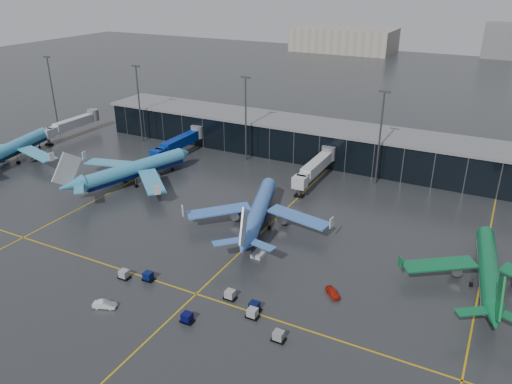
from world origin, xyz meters
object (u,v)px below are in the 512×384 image
at_px(airliner_klm_near, 259,200).
at_px(airliner_aer_lingus, 491,258).
at_px(service_van_red, 333,292).
at_px(airliner_klm_west, 11,141).
at_px(airliner_arkefly, 134,160).
at_px(baggage_carts, 208,302).
at_px(mobile_airstair, 259,252).
at_px(service_van_white, 105,304).

height_order(airliner_klm_near, airliner_aer_lingus, airliner_klm_near).
distance_m(airliner_klm_near, service_van_red, 30.76).
distance_m(airliner_klm_west, airliner_klm_near, 85.30).
relative_size(airliner_arkefly, service_van_red, 10.85).
bearing_deg(baggage_carts, service_van_red, 34.89).
relative_size(airliner_aer_lingus, mobile_airstair, 10.62).
height_order(airliner_arkefly, baggage_carts, airliner_arkefly).
bearing_deg(baggage_carts, airliner_arkefly, 141.35).
bearing_deg(airliner_aer_lingus, service_van_red, -152.34).
distance_m(baggage_carts, service_van_red, 22.22).
bearing_deg(service_van_white, service_van_red, -79.41).
distance_m(airliner_klm_near, mobile_airstair, 14.71).
relative_size(airliner_klm_west, airliner_aer_lingus, 1.13).
distance_m(baggage_carts, mobile_airstair, 18.74).
height_order(airliner_aer_lingus, baggage_carts, airliner_aer_lingus).
xyz_separation_m(airliner_klm_west, service_van_white, (75.72, -42.50, -5.71)).
bearing_deg(mobile_airstair, service_van_red, -17.50).
relative_size(airliner_aer_lingus, service_van_red, 9.50).
height_order(airliner_klm_west, airliner_arkefly, airliner_arkefly).
xyz_separation_m(airliner_klm_west, mobile_airstair, (91.43, -15.07, -5.61)).
height_order(airliner_arkefly, service_van_red, airliner_arkefly).
bearing_deg(airliner_arkefly, mobile_airstair, -5.14).
bearing_deg(mobile_airstair, airliner_klm_near, 117.76).
relative_size(airliner_klm_near, baggage_carts, 1.10).
relative_size(airliner_klm_west, service_van_red, 10.78).
height_order(airliner_klm_west, service_van_white, airliner_klm_west).
bearing_deg(airliner_aer_lingus, mobile_airstair, -172.93).
xyz_separation_m(airliner_klm_west, airliner_klm_near, (85.25, -2.79, -0.38)).
bearing_deg(service_van_white, airliner_klm_west, 38.85).
height_order(airliner_klm_west, mobile_airstair, airliner_klm_west).
height_order(mobile_airstair, service_van_red, mobile_airstair).
distance_m(airliner_klm_west, baggage_carts, 97.38).
height_order(service_van_red, service_van_white, service_van_white).
xyz_separation_m(airliner_aer_lingus, service_van_red, (-23.89, -16.52, -4.97)).
relative_size(baggage_carts, service_van_red, 9.19).
relative_size(baggage_carts, mobile_airstair, 10.27).
height_order(airliner_aer_lingus, mobile_airstair, airliner_aer_lingus).
bearing_deg(mobile_airstair, airliner_aer_lingus, 15.13).
xyz_separation_m(airliner_klm_west, airliner_aer_lingus, (133.27, -4.59, -0.75)).
distance_m(airliner_arkefly, service_van_red, 69.95).
distance_m(airliner_klm_west, mobile_airstair, 92.83).
relative_size(airliner_klm_near, service_van_white, 9.69).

